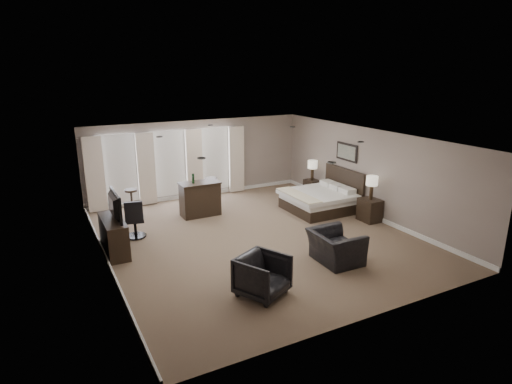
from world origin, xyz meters
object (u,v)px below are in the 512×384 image
tv (112,216)px  bar_stool_right (211,190)px  dresser (114,236)px  nightstand_near (370,210)px  lamp_far (312,170)px  armchair_far (263,274)px  desk_chair (135,218)px  armchair_near (336,242)px  nightstand_far (312,188)px  lamp_near (371,188)px  bed (315,192)px  bar_counter (200,199)px  bar_stool_left (132,202)px

tv → bar_stool_right: bearing=-53.7°
dresser → tv: (0.00, 0.00, 0.50)m
nightstand_near → lamp_far: 2.95m
armchair_far → desk_chair: 4.41m
lamp_far → desk_chair: size_ratio=0.66×
armchair_near → tv: bearing=58.4°
nightstand_far → lamp_near: bearing=-90.0°
bed → dresser: size_ratio=1.34×
bed → desk_chair: size_ratio=1.87×
armchair_near → desk_chair: size_ratio=1.08×
lamp_far → bar_counter: lamp_far is taller
armchair_near → armchair_far: size_ratio=1.26×
nightstand_far → tv: size_ratio=0.48×
nightstand_near → bar_stool_right: bearing=131.9°
bed → bar_stool_left: size_ratio=2.50×
dresser → bar_counter: size_ratio=1.23×
bed → desk_chair: 5.39m
tv → desk_chair: 1.07m
nightstand_near → bar_stool_right: 5.06m
nightstand_far → dresser: bearing=-165.9°
bed → nightstand_far: size_ratio=3.55×
nightstand_near → lamp_near: lamp_near is taller
lamp_near → desk_chair: bearing=163.1°
nightstand_near → bar_stool_right: bar_stool_right is taller
tv → armchair_far: (2.18, -3.40, -0.47)m
nightstand_near → dresser: 7.02m
armchair_far → lamp_far: bearing=20.4°
nightstand_far → tv: tv is taller
lamp_far → tv: 7.13m
lamp_near → armchair_far: lamp_near is taller
tv → nightstand_near: bearing=-99.5°
lamp_far → bar_stool_left: 6.02m
bed → dresser: bed is taller
nightstand_far → tv: bearing=-165.9°
lamp_near → bar_counter: size_ratio=0.58×
armchair_near → bar_stool_right: (-0.81, 5.48, -0.08)m
lamp_far → bar_stool_right: bearing=165.6°
tv → bar_counter: bar_counter is taller
dresser → bar_stool_left: size_ratio=1.87×
lamp_far → bar_counter: size_ratio=0.58×
dresser → armchair_near: 5.22m
tv → armchair_near: tv is taller
nightstand_far → lamp_near: 2.99m
bar_counter → bar_stool_left: 2.08m
nightstand_far → bar_stool_left: 6.00m
dresser → bar_stool_right: dresser is taller
bed → lamp_far: bed is taller
bed → nightstand_far: bearing=58.5°
nightstand_far → armchair_far: (-4.74, -5.14, 0.17)m
nightstand_far → lamp_far: (0.00, 0.00, 0.61)m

